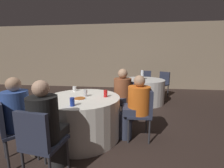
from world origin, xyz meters
TOP-DOWN VIEW (x-y plane):
  - ground_plane at (0.00, 0.00)m, footprint 16.00×16.00m
  - wall_back at (0.00, 4.33)m, footprint 16.00×0.06m
  - table_near at (-0.11, -0.00)m, footprint 1.32×1.32m
  - table_far at (1.12, 2.19)m, footprint 1.27×1.27m
  - chair_near_southwest at (-0.82, -0.80)m, footprint 0.56×0.56m
  - chair_near_northeast at (0.62, 0.78)m, footprint 0.57×0.57m
  - chair_near_east at (0.96, 0.04)m, footprint 0.42×0.42m
  - chair_near_south at (-0.24, -1.06)m, footprint 0.45×0.45m
  - chair_far_north at (1.28, 3.22)m, footprint 0.46×0.46m
  - chair_far_northeast at (1.85, 2.94)m, footprint 0.57×0.57m
  - person_blue_shirt at (-0.71, -0.68)m, footprint 0.45×0.46m
  - person_orange_shirt at (0.80, 0.03)m, footprint 0.53×0.37m
  - person_floral_shirt at (0.51, 0.67)m, footprint 0.50×0.50m
  - person_black_shirt at (-0.22, -0.90)m, footprint 0.36×0.50m
  - pizza_plate_near at (-0.11, -0.12)m, footprint 0.21×0.21m
  - soda_can_red at (0.30, 0.06)m, footprint 0.07×0.07m
  - soda_can_blue at (-0.09, -0.47)m, footprint 0.07×0.07m
  - soda_can_silver at (-0.06, 0.04)m, footprint 0.07×0.07m
  - cup_near at (-0.41, 0.43)m, footprint 0.08×0.08m
  - bottle_far at (1.07, 2.18)m, footprint 0.09×0.09m

SIDE VIEW (x-z plane):
  - ground_plane at x=0.00m, z-range 0.00..0.00m
  - table_near at x=-0.11m, z-range 0.00..0.72m
  - table_far at x=1.12m, z-range 0.00..0.72m
  - chair_near_southwest at x=-0.82m, z-range 0.10..0.97m
  - chair_near_northeast at x=0.62m, z-range 0.10..0.97m
  - chair_near_east at x=0.96m, z-range 0.10..0.97m
  - chair_near_south at x=-0.24m, z-range 0.10..0.97m
  - chair_far_north at x=1.28m, z-range 0.10..0.97m
  - chair_far_northeast at x=1.85m, z-range 0.10..0.97m
  - person_orange_shirt at x=0.80m, z-range 0.02..1.14m
  - person_blue_shirt at x=-0.71m, z-range 0.00..1.16m
  - person_black_shirt at x=-0.22m, z-range 0.01..1.18m
  - person_floral_shirt at x=0.51m, z-range 0.02..1.19m
  - pizza_plate_near at x=-0.11m, z-range 0.72..0.74m
  - cup_near at x=-0.41m, z-range 0.72..0.81m
  - soda_can_red at x=0.30m, z-range 0.72..0.84m
  - soda_can_blue at x=-0.09m, z-range 0.72..0.84m
  - soda_can_silver at x=-0.06m, z-range 0.72..0.84m
  - bottle_far at x=1.07m, z-range 0.72..1.00m
  - wall_back at x=0.00m, z-range 0.00..2.80m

